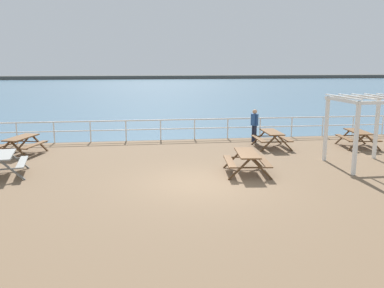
% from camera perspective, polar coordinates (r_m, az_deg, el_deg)
% --- Properties ---
extents(ground_plane, '(30.00, 24.00, 0.20)m').
position_cam_1_polar(ground_plane, '(13.21, 1.39, -6.04)').
color(ground_plane, brown).
extents(sea_band, '(142.00, 90.00, 0.01)m').
position_cam_1_polar(sea_band, '(65.33, -6.14, 7.96)').
color(sea_band, '#476B84').
rests_on(sea_band, ground).
extents(distant_shoreline, '(142.00, 6.00, 1.80)m').
position_cam_1_polar(distant_shoreline, '(108.27, -6.89, 9.29)').
color(distant_shoreline, '#4C4C47').
rests_on(distant_shoreline, ground).
extents(seaward_railing, '(23.07, 0.07, 1.08)m').
position_cam_1_polar(seaward_railing, '(20.53, -2.08, 2.67)').
color(seaward_railing, white).
rests_on(seaward_railing, ground).
extents(picnic_table_near_left, '(1.96, 2.16, 0.80)m').
position_cam_1_polar(picnic_table_near_left, '(18.70, -23.35, 0.37)').
color(picnic_table_near_left, brown).
rests_on(picnic_table_near_left, ground).
extents(picnic_table_near_right, '(1.59, 1.84, 0.80)m').
position_cam_1_polar(picnic_table_near_right, '(18.92, 11.41, 1.21)').
color(picnic_table_near_right, brown).
rests_on(picnic_table_near_right, ground).
extents(picnic_table_mid_centre, '(1.72, 1.96, 0.80)m').
position_cam_1_polar(picnic_table_mid_centre, '(20.26, 22.79, 1.21)').
color(picnic_table_mid_centre, brown).
rests_on(picnic_table_mid_centre, ground).
extents(picnic_table_far_left, '(1.79, 2.02, 0.80)m').
position_cam_1_polar(picnic_table_far_left, '(15.38, -25.59, -2.03)').
color(picnic_table_far_left, gray).
rests_on(picnic_table_far_left, ground).
extents(picnic_table_far_right, '(1.71, 1.95, 0.80)m').
position_cam_1_polar(picnic_table_far_right, '(14.29, 7.92, -1.96)').
color(picnic_table_far_right, brown).
rests_on(picnic_table_far_right, ground).
extents(visitor, '(0.32, 0.51, 1.66)m').
position_cam_1_polar(visitor, '(20.10, 8.98, 2.94)').
color(visitor, '#1E2338').
rests_on(visitor, ground).
extents(lattice_pergola, '(2.46, 2.58, 2.70)m').
position_cam_1_polar(lattice_pergola, '(16.35, 24.09, 3.87)').
color(lattice_pergola, white).
rests_on(lattice_pergola, ground).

